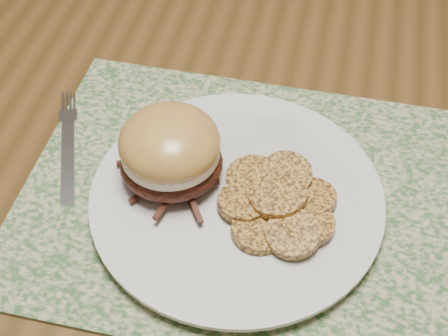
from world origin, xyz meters
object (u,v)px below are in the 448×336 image
(dining_table, at_px, (224,213))
(dinner_plate, at_px, (237,199))
(pork_sandwich, at_px, (170,151))
(fork, at_px, (68,144))

(dining_table, height_order, dinner_plate, dinner_plate)
(dinner_plate, distance_m, pork_sandwich, 0.08)
(pork_sandwich, distance_m, fork, 0.13)
(dining_table, height_order, fork, fork)
(pork_sandwich, xyz_separation_m, fork, (-0.12, 0.03, -0.05))
(dinner_plate, xyz_separation_m, pork_sandwich, (-0.06, 0.01, 0.04))
(dining_table, bearing_deg, dinner_plate, -64.28)
(dinner_plate, bearing_deg, pork_sandwich, 173.25)
(dining_table, distance_m, fork, 0.18)
(dinner_plate, relative_size, pork_sandwich, 2.16)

